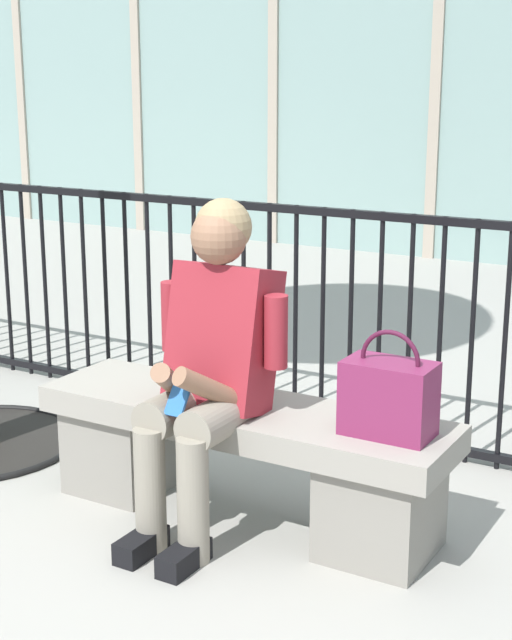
# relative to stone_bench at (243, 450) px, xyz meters

# --- Properties ---
(ground_plane) EXTENTS (60.00, 60.00, 0.00)m
(ground_plane) POSITION_rel_stone_bench_xyz_m (0.00, 0.00, -0.27)
(ground_plane) COLOR #9E9B93
(stone_bench) EXTENTS (1.60, 0.44, 0.45)m
(stone_bench) POSITION_rel_stone_bench_xyz_m (0.00, 0.00, 0.00)
(stone_bench) COLOR gray
(stone_bench) RESTS_ON ground
(seated_person_with_phone) EXTENTS (0.52, 0.66, 1.21)m
(seated_person_with_phone) POSITION_rel_stone_bench_xyz_m (-0.06, -0.13, 0.38)
(seated_person_with_phone) COLOR gray
(seated_person_with_phone) RESTS_ON ground
(handbag_on_bench) EXTENTS (0.30, 0.18, 0.37)m
(handbag_on_bench) POSITION_rel_stone_bench_xyz_m (0.58, -0.01, 0.31)
(handbag_on_bench) COLOR #7A234C
(handbag_on_bench) RESTS_ON stone_bench
(plaza_railing) EXTENTS (7.85, 0.04, 1.06)m
(plaza_railing) POSITION_rel_stone_bench_xyz_m (-0.00, 0.94, 0.27)
(plaza_railing) COLOR black
(plaza_railing) RESTS_ON ground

